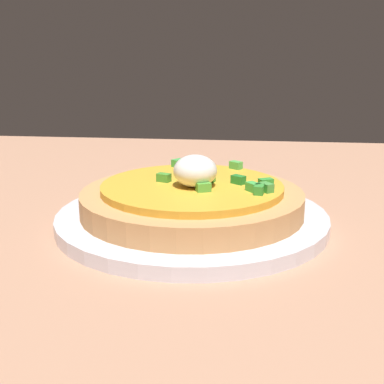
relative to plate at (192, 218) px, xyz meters
The scene contains 3 objects.
dining_table 9.18cm from the plate, 39.30° to the left, with size 127.92×85.09×2.92cm, color tan.
plate is the anchor object (origin of this frame).
pizza 2.08cm from the plate, 38.39° to the right, with size 21.20×21.20×5.78cm.
Camera 1 is at (-1.60, -51.62, 19.15)cm, focal length 47.25 mm.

